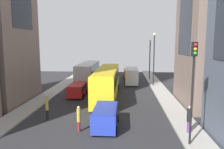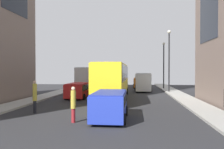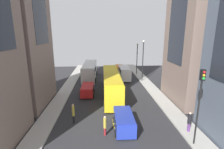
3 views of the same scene
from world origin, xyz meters
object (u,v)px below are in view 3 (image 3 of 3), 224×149
object	(u,v)px
city_bus_white	(90,70)
car_blue_1	(124,120)
car_red_2	(87,89)
pedestrian_walking_far	(189,121)
streetcar_yellow	(111,82)
traffic_light_near_corner	(200,95)
pedestrian_crossing_mid	(73,113)
car_orange_0	(120,69)
delivery_van_white	(124,72)
pedestrian_crossing_near	(105,125)

from	to	relation	value
city_bus_white	car_blue_1	bearing A→B (deg)	-76.44
car_red_2	pedestrian_walking_far	distance (m)	15.61
streetcar_yellow	car_blue_1	xyz separation A→B (m)	(0.73, -10.12, -1.15)
pedestrian_walking_far	traffic_light_near_corner	xyz separation A→B (m)	(-0.47, -1.93, 3.51)
pedestrian_walking_far	pedestrian_crossing_mid	xyz separation A→B (m)	(-11.69, 2.52, -0.01)
streetcar_yellow	traffic_light_near_corner	world-z (taller)	traffic_light_near_corner
car_orange_0	traffic_light_near_corner	distance (m)	29.07
city_bus_white	pedestrian_walking_far	world-z (taller)	city_bus_white
streetcar_yellow	pedestrian_crossing_mid	size ratio (longest dim) A/B	6.15
streetcar_yellow	pedestrian_crossing_mid	bearing A→B (deg)	-118.22
pedestrian_walking_far	city_bus_white	bearing A→B (deg)	171.43
car_blue_1	car_red_2	world-z (taller)	car_blue_1
car_orange_0	car_blue_1	bearing A→B (deg)	-94.88
delivery_van_white	car_blue_1	bearing A→B (deg)	-97.52
streetcar_yellow	car_orange_0	bearing A→B (deg)	79.36
car_blue_1	pedestrian_crossing_mid	size ratio (longest dim) A/B	1.89
pedestrian_crossing_mid	city_bus_white	bearing A→B (deg)	-54.56
pedestrian_crossing_mid	traffic_light_near_corner	size ratio (longest dim) A/B	0.33
pedestrian_crossing_near	traffic_light_near_corner	bearing A→B (deg)	-60.77
city_bus_white	traffic_light_near_corner	xyz separation A→B (m)	(10.73, -23.15, 2.74)
delivery_van_white	pedestrian_walking_far	size ratio (longest dim) A/B	2.98
traffic_light_near_corner	car_orange_0	bearing A→B (deg)	97.32
city_bus_white	delivery_van_white	size ratio (longest dim) A/B	1.84
city_bus_white	pedestrian_crossing_near	bearing A→B (deg)	-82.18
city_bus_white	delivery_van_white	world-z (taller)	city_bus_white
car_orange_0	car_blue_1	distance (m)	25.73
delivery_van_white	car_blue_1	world-z (taller)	delivery_van_white
pedestrian_walking_far	car_red_2	bearing A→B (deg)	-172.20
streetcar_yellow	car_blue_1	size ratio (longest dim) A/B	3.25
car_red_2	pedestrian_crossing_near	distance (m)	11.48
pedestrian_crossing_mid	pedestrian_crossing_near	xyz separation A→B (m)	(3.40, -2.51, -0.13)
pedestrian_crossing_mid	pedestrian_crossing_near	bearing A→B (deg)	-179.51
city_bus_white	car_blue_1	world-z (taller)	city_bus_white
streetcar_yellow	pedestrian_crossing_near	xyz separation A→B (m)	(-1.23, -11.14, -1.04)
car_orange_0	traffic_light_near_corner	xyz separation A→B (m)	(3.67, -28.59, 3.76)
car_blue_1	traffic_light_near_corner	bearing A→B (deg)	-26.77
car_orange_0	pedestrian_walking_far	xyz separation A→B (m)	(4.15, -26.67, 0.24)
streetcar_yellow	pedestrian_crossing_mid	xyz separation A→B (m)	(-4.63, -8.63, -0.91)
car_blue_1	pedestrian_crossing_near	distance (m)	2.21
pedestrian_crossing_near	streetcar_yellow	bearing A→B (deg)	36.86
car_orange_0	pedestrian_crossing_mid	distance (m)	25.30
delivery_van_white	car_orange_0	bearing A→B (deg)	93.48
pedestrian_crossing_near	delivery_van_white	bearing A→B (deg)	30.68
pedestrian_walking_far	pedestrian_crossing_mid	distance (m)	11.96
car_red_2	pedestrian_crossing_near	xyz separation A→B (m)	(2.59, -11.18, 0.15)
car_orange_0	pedestrian_crossing_near	world-z (taller)	pedestrian_crossing_near
streetcar_yellow	car_red_2	world-z (taller)	streetcar_yellow
delivery_van_white	pedestrian_crossing_near	distance (m)	20.95
car_red_2	pedestrian_crossing_mid	distance (m)	8.71
streetcar_yellow	pedestrian_walking_far	bearing A→B (deg)	-57.65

